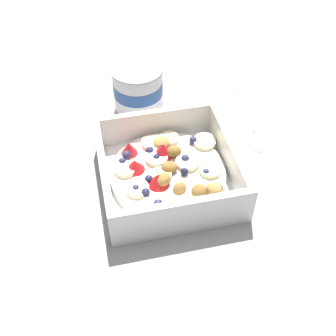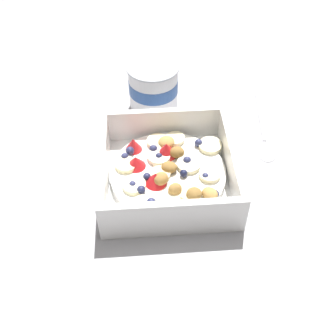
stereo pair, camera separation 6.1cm
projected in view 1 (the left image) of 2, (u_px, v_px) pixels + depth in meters
ground_plane at (158, 176)px, 0.64m from camera, size 2.40×2.40×0.00m
fruit_bowl at (167, 172)px, 0.62m from camera, size 0.19×0.19×0.06m
spoon at (254, 130)px, 0.71m from camera, size 0.04×0.17×0.01m
yogurt_cup at (140, 88)px, 0.73m from camera, size 0.09×0.09×0.08m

